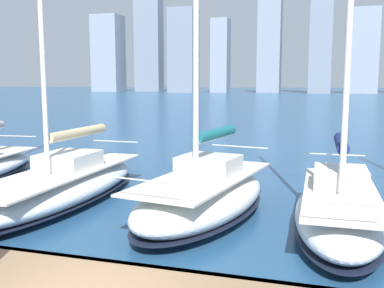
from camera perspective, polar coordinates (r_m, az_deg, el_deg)
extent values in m
cube|color=#473828|center=(9.07, -8.85, -14.93)|extent=(28.00, 0.16, 0.10)
cylinder|color=#473828|center=(9.05, -9.29, -17.07)|extent=(0.28, 0.28, 0.50)
cube|color=gray|center=(165.08, 21.00, 10.96)|extent=(9.30, 6.73, 28.48)
cube|color=slate|center=(162.32, 16.16, 15.13)|extent=(7.35, 7.35, 50.44)
cube|color=gray|center=(169.29, 9.83, 12.14)|extent=(8.18, 7.38, 33.60)
cube|color=gray|center=(169.09, 3.63, 11.10)|extent=(6.24, 6.78, 26.83)
cube|color=slate|center=(167.73, -1.09, 11.72)|extent=(9.50, 9.40, 30.26)
cube|color=slate|center=(185.63, -5.51, 13.09)|extent=(10.40, 6.25, 41.63)
cube|color=gray|center=(188.22, -10.58, 11.20)|extent=(11.07, 9.67, 30.36)
ellipsoid|color=silver|center=(12.89, 18.22, -8.28)|extent=(2.44, 6.94, 1.10)
ellipsoid|color=black|center=(12.97, 18.16, -9.57)|extent=(2.45, 6.98, 0.10)
cube|color=beige|center=(12.74, 18.34, -5.78)|extent=(2.01, 6.11, 0.06)
cube|color=silver|center=(13.08, 18.32, -4.06)|extent=(1.42, 1.54, 0.55)
cylinder|color=silver|center=(13.46, 18.37, -0.38)|extent=(0.17, 2.90, 0.12)
cylinder|color=navy|center=(13.44, 18.39, 0.12)|extent=(0.36, 2.67, 0.32)
cylinder|color=silver|center=(9.54, 19.26, -7.17)|extent=(1.52, 0.06, 0.04)
cylinder|color=silver|center=(15.69, 17.95, -1.30)|extent=(1.75, 0.07, 0.04)
ellipsoid|color=white|center=(13.38, 1.43, -6.97)|extent=(3.85, 7.12, 1.24)
ellipsoid|color=black|center=(13.47, 1.42, -8.37)|extent=(3.87, 7.16, 0.10)
cube|color=beige|center=(13.23, 1.44, -4.26)|extent=(3.23, 6.24, 0.06)
cube|color=silver|center=(13.53, 2.16, -2.67)|extent=(1.89, 1.74, 0.55)
cylinder|color=silver|center=(13.87, 3.03, 0.83)|extent=(0.59, 2.82, 0.12)
cylinder|color=#19606B|center=(13.86, 3.04, 1.32)|extent=(0.75, 2.63, 0.32)
cylinder|color=silver|center=(10.44, -5.74, -4.68)|extent=(1.79, 0.34, 0.04)
cylinder|color=silver|center=(15.91, 6.04, -0.33)|extent=(2.06, 0.38, 0.04)
ellipsoid|color=silver|center=(15.76, -16.33, -5.39)|extent=(2.80, 9.04, 1.03)
ellipsoid|color=black|center=(15.83, -16.29, -6.39)|extent=(2.81, 9.08, 0.10)
cube|color=beige|center=(15.65, -16.41, -3.44)|extent=(2.30, 7.95, 0.06)
cube|color=silver|center=(16.04, -15.38, -2.02)|extent=(1.65, 2.00, 0.55)
cylinder|color=silver|center=(14.92, -18.65, 14.93)|extent=(0.16, 0.16, 9.78)
cylinder|color=silver|center=(16.49, -14.22, 1.01)|extent=(0.15, 3.79, 0.12)
cylinder|color=#C6B284|center=(16.48, -14.23, 1.42)|extent=(0.35, 3.49, 0.32)
cylinder|color=silver|center=(19.02, -9.71, 0.33)|extent=(2.04, 0.06, 0.04)
cylinder|color=silver|center=(23.13, -21.39, 0.94)|extent=(2.04, 0.25, 0.04)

